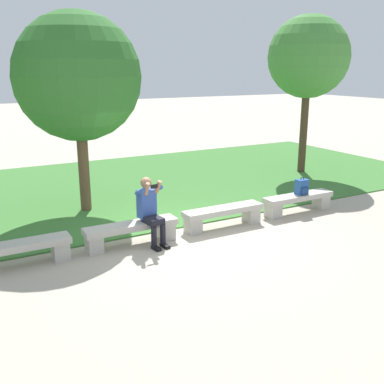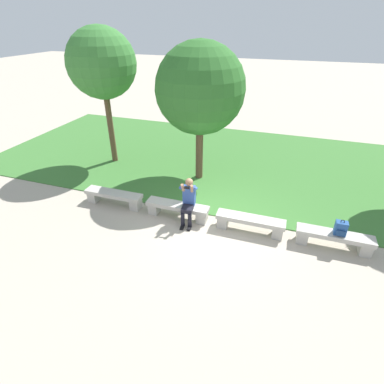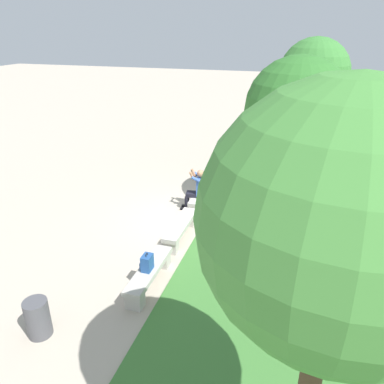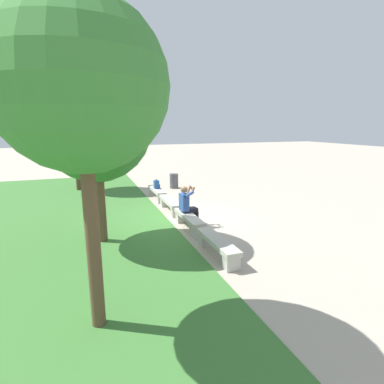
# 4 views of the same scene
# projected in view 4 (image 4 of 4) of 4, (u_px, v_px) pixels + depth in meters

# --- Properties ---
(ground_plane) EXTENTS (80.00, 80.00, 0.00)m
(ground_plane) POSITION_uv_depth(u_px,v_px,m) (179.00, 219.00, 10.41)
(ground_plane) COLOR #B2A593
(grass_strip) EXTENTS (20.23, 8.00, 0.03)m
(grass_strip) POSITION_uv_depth(u_px,v_px,m) (39.00, 234.00, 8.94)
(grass_strip) COLOR #3D7533
(grass_strip) RESTS_ON ground
(bench_main) EXTENTS (1.86, 0.40, 0.45)m
(bench_main) POSITION_uv_depth(u_px,v_px,m) (217.00, 245.00, 7.42)
(bench_main) COLOR #B7B2A8
(bench_main) RESTS_ON ground
(bench_near) EXTENTS (1.86, 0.40, 0.45)m
(bench_near) POSITION_uv_depth(u_px,v_px,m) (189.00, 220.00, 9.37)
(bench_near) COLOR #B7B2A8
(bench_near) RESTS_ON ground
(bench_mid) EXTENTS (1.86, 0.40, 0.45)m
(bench_mid) POSITION_uv_depth(u_px,v_px,m) (170.00, 204.00, 11.32)
(bench_mid) COLOR #B7B2A8
(bench_mid) RESTS_ON ground
(bench_far) EXTENTS (1.86, 0.40, 0.45)m
(bench_far) POSITION_uv_depth(u_px,v_px,m) (157.00, 192.00, 13.27)
(bench_far) COLOR #B7B2A8
(bench_far) RESTS_ON ground
(person_photographer) EXTENTS (0.51, 0.75, 1.32)m
(person_photographer) POSITION_uv_depth(u_px,v_px,m) (187.00, 203.00, 9.64)
(person_photographer) COLOR black
(person_photographer) RESTS_ON ground
(backpack) EXTENTS (0.28, 0.24, 0.43)m
(backpack) POSITION_uv_depth(u_px,v_px,m) (157.00, 184.00, 13.27)
(backpack) COLOR #234C8C
(backpack) RESTS_ON bench_far
(tree_behind_wall) EXTENTS (2.89, 2.89, 4.61)m
(tree_behind_wall) POSITION_uv_depth(u_px,v_px,m) (95.00, 127.00, 7.73)
(tree_behind_wall) COLOR brown
(tree_behind_wall) RESTS_ON ground
(tree_left_background) EXTENTS (2.55, 2.55, 4.97)m
(tree_left_background) POSITION_uv_depth(u_px,v_px,m) (73.00, 115.00, 14.23)
(tree_left_background) COLOR #4C3826
(tree_left_background) RESTS_ON ground
(tree_right_background) EXTENTS (2.44, 2.44, 4.95)m
(tree_right_background) POSITION_uv_depth(u_px,v_px,m) (81.00, 87.00, 4.09)
(tree_right_background) COLOR brown
(tree_right_background) RESTS_ON ground
(trash_bin) EXTENTS (0.44, 0.44, 0.75)m
(trash_bin) POSITION_uv_depth(u_px,v_px,m) (174.00, 181.00, 15.49)
(trash_bin) COLOR #4C4C51
(trash_bin) RESTS_ON ground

